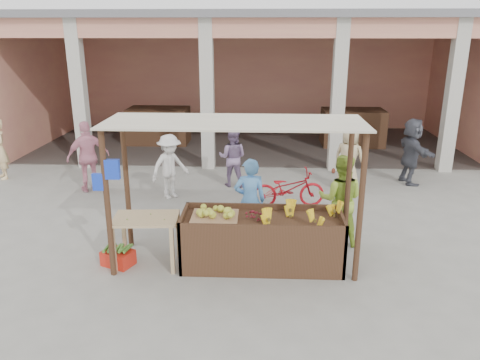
{
  "coord_description": "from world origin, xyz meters",
  "views": [
    {
      "loc": [
        0.46,
        -6.97,
        3.72
      ],
      "look_at": [
        0.09,
        1.2,
        1.08
      ],
      "focal_mm": 35.0,
      "sensor_mm": 36.0,
      "label": 1
    }
  ],
  "objects_px": {
    "fruit_stall": "(262,242)",
    "side_table": "(146,225)",
    "red_crate": "(118,258)",
    "vendor_green": "(341,197)",
    "vendor_blue": "(250,198)",
    "motorcycle": "(288,188)"
  },
  "relations": [
    {
      "from": "fruit_stall",
      "to": "vendor_green",
      "type": "height_order",
      "value": "vendor_green"
    },
    {
      "from": "fruit_stall",
      "to": "vendor_blue",
      "type": "xyz_separation_m",
      "value": [
        -0.22,
        0.88,
        0.44
      ]
    },
    {
      "from": "fruit_stall",
      "to": "vendor_green",
      "type": "bearing_deg",
      "value": 33.49
    },
    {
      "from": "vendor_green",
      "to": "motorcycle",
      "type": "xyz_separation_m",
      "value": [
        -0.83,
        1.74,
        -0.43
      ]
    },
    {
      "from": "vendor_green",
      "to": "motorcycle",
      "type": "distance_m",
      "value": 1.97
    },
    {
      "from": "fruit_stall",
      "to": "red_crate",
      "type": "xyz_separation_m",
      "value": [
        -2.37,
        -0.13,
        -0.27
      ]
    },
    {
      "from": "vendor_blue",
      "to": "motorcycle",
      "type": "relative_size",
      "value": 1.0
    },
    {
      "from": "fruit_stall",
      "to": "motorcycle",
      "type": "xyz_separation_m",
      "value": [
        0.57,
        2.66,
        0.04
      ]
    },
    {
      "from": "red_crate",
      "to": "vendor_green",
      "type": "height_order",
      "value": "vendor_green"
    },
    {
      "from": "fruit_stall",
      "to": "vendor_blue",
      "type": "relative_size",
      "value": 1.55
    },
    {
      "from": "fruit_stall",
      "to": "side_table",
      "type": "bearing_deg",
      "value": -177.49
    },
    {
      "from": "motorcycle",
      "to": "red_crate",
      "type": "bearing_deg",
      "value": 124.89
    },
    {
      "from": "vendor_blue",
      "to": "motorcycle",
      "type": "bearing_deg",
      "value": -121.56
    },
    {
      "from": "fruit_stall",
      "to": "side_table",
      "type": "height_order",
      "value": "side_table"
    },
    {
      "from": "vendor_blue",
      "to": "vendor_green",
      "type": "bearing_deg",
      "value": 173.85
    },
    {
      "from": "side_table",
      "to": "red_crate",
      "type": "height_order",
      "value": "side_table"
    },
    {
      "from": "side_table",
      "to": "motorcycle",
      "type": "relative_size",
      "value": 0.65
    },
    {
      "from": "red_crate",
      "to": "vendor_green",
      "type": "xyz_separation_m",
      "value": [
        3.76,
        1.06,
        0.74
      ]
    },
    {
      "from": "side_table",
      "to": "red_crate",
      "type": "bearing_deg",
      "value": -178.3
    },
    {
      "from": "red_crate",
      "to": "vendor_green",
      "type": "distance_m",
      "value": 3.98
    },
    {
      "from": "fruit_stall",
      "to": "red_crate",
      "type": "relative_size",
      "value": 5.38
    },
    {
      "from": "side_table",
      "to": "vendor_green",
      "type": "bearing_deg",
      "value": 13.09
    }
  ]
}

